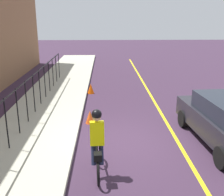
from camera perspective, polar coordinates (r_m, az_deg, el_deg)
name	(u,v)px	position (r m, az deg, el deg)	size (l,w,h in m)	color
ground_plane	(130,141)	(9.37, 3.78, -8.98)	(80.00, 80.00, 0.00)	#372438
lane_line_centre	(177,141)	(9.64, 13.39, -8.62)	(36.00, 0.12, 0.01)	yellow
sidewalk	(28,141)	(9.64, -17.00, -8.45)	(40.00, 3.20, 0.15)	#AAA995
iron_fence	(22,98)	(10.25, -18.29, -0.06)	(16.68, 0.04, 1.60)	black
cyclist_lead	(97,143)	(7.16, -3.11, -9.40)	(1.71, 0.38, 1.83)	black
traffic_cone_near	(91,89)	(14.90, -4.43, 1.98)	(0.36, 0.36, 0.54)	#F85606
traffic_cone_far	(90,117)	(10.79, -4.59, -3.94)	(0.36, 0.36, 0.51)	#EF5A19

